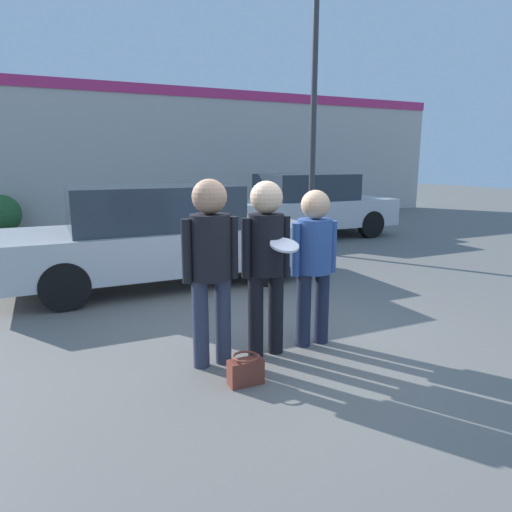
{
  "coord_description": "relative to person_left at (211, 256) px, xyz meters",
  "views": [
    {
      "loc": [
        -2.04,
        -3.97,
        1.89
      ],
      "look_at": [
        -0.16,
        0.1,
        0.96
      ],
      "focal_mm": 32.0,
      "sensor_mm": 36.0,
      "label": 1
    }
  ],
  "objects": [
    {
      "name": "person_middle_with_frisbee",
      "position": [
        0.56,
        -0.0,
        -0.02
      ],
      "size": [
        0.51,
        0.55,
        1.71
      ],
      "color": "black",
      "rests_on": "ground"
    },
    {
      "name": "storefront_building",
      "position": [
        0.72,
        10.72,
        1.07
      ],
      "size": [
        24.0,
        0.22,
        4.18
      ],
      "color": "beige",
      "rests_on": "ground"
    },
    {
      "name": "person_right",
      "position": [
        1.12,
        0.03,
        -0.09
      ],
      "size": [
        0.52,
        0.35,
        1.61
      ],
      "color": "#1E2338",
      "rests_on": "ground"
    },
    {
      "name": "person_left",
      "position": [
        0.0,
        0.0,
        0.0
      ],
      "size": [
        0.53,
        0.36,
        1.74
      ],
      "color": "#2D3347",
      "rests_on": "ground"
    },
    {
      "name": "handbag",
      "position": [
        0.13,
        -0.49,
        -0.92
      ],
      "size": [
        0.3,
        0.23,
        0.26
      ],
      "color": "brown",
      "rests_on": "ground"
    },
    {
      "name": "street_lamp",
      "position": [
        3.84,
        4.25,
        2.83
      ],
      "size": [
        1.1,
        0.35,
        6.45
      ],
      "color": "#38383D",
      "rests_on": "ground"
    },
    {
      "name": "parked_car_far",
      "position": [
        4.74,
        6.15,
        -0.26
      ],
      "size": [
        4.26,
        1.95,
        1.58
      ],
      "color": "silver",
      "rests_on": "ground"
    },
    {
      "name": "parked_car_near",
      "position": [
        0.24,
        3.13,
        -0.29
      ],
      "size": [
        4.69,
        1.83,
        1.53
      ],
      "color": "#B7BABF",
      "rests_on": "ground"
    },
    {
      "name": "shrub",
      "position": [
        -2.41,
        10.01,
        -0.53
      ],
      "size": [
        1.03,
        1.03,
        1.03
      ],
      "color": "#285B2D",
      "rests_on": "ground"
    },
    {
      "name": "ground_plane",
      "position": [
        0.72,
        0.13,
        -1.05
      ],
      "size": [
        56.0,
        56.0,
        0.0
      ],
      "primitive_type": "plane",
      "color": "#66635E"
    }
  ]
}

